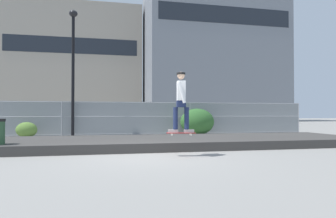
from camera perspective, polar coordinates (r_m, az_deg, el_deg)
ground_plane at (r=8.17m, az=-3.22°, el=-9.19°), size 120.00×120.00×0.00m
gravel_berm at (r=10.67m, az=-5.27°, el=-6.47°), size 16.50×3.81×0.29m
skateboard at (r=8.13m, az=2.56°, el=-4.71°), size 0.82×0.32×0.07m
skater at (r=8.12m, az=2.55°, el=2.09°), size 0.73×0.61×1.69m
chain_fence at (r=16.60m, az=-7.61°, el=-1.76°), size 21.53×0.06×1.85m
street_lamp at (r=16.61m, az=-17.97°, el=9.52°), size 0.44×0.44×6.70m
parked_car_near at (r=20.09m, az=-17.93°, el=-1.85°), size 4.46×2.07×1.66m
parked_car_mid at (r=20.61m, az=-0.24°, el=-1.87°), size 4.45×2.05×1.66m
parked_car_far at (r=23.04m, az=16.78°, el=-1.74°), size 4.44×2.02×1.66m
library_building at (r=54.98m, az=-17.25°, el=7.76°), size 21.55×14.25×18.90m
office_block at (r=48.86m, az=8.86°, el=12.38°), size 21.63×10.52×24.85m
shrub_left at (r=16.06m, az=-25.79°, el=-3.67°), size 0.99×0.81×0.77m
shrub_center at (r=16.31m, az=5.70°, el=-2.48°), size 1.89×1.55×1.46m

